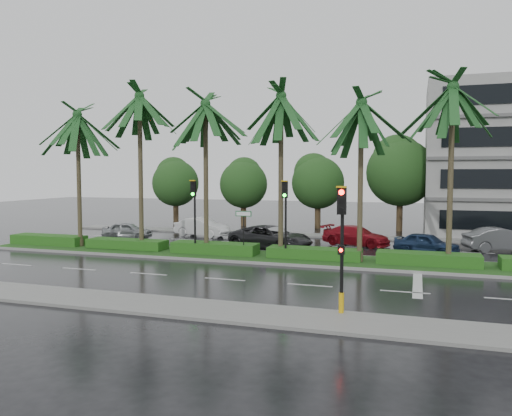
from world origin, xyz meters
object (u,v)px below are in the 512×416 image
(car_silver, at_px, (128,230))
(car_darkgrey, at_px, (271,238))
(signal_near, at_px, (342,244))
(car_blue, at_px, (427,244))
(car_red, at_px, (356,236))
(signal_median_left, at_px, (194,206))
(car_grey, at_px, (502,240))
(street_sign, at_px, (244,222))
(car_white, at_px, (202,227))

(car_silver, xyz_separation_m, car_darkgrey, (11.69, -1.72, 0.15))
(signal_near, relative_size, car_blue, 1.14)
(car_red, bearing_deg, signal_median_left, 148.49)
(signal_near, distance_m, car_red, 17.37)
(car_red, xyz_separation_m, car_grey, (9.00, 0.25, 0.07))
(signal_near, height_order, car_darkgrey, signal_near)
(car_red, relative_size, car_grey, 1.02)
(car_darkgrey, height_order, car_grey, car_darkgrey)
(car_blue, bearing_deg, signal_median_left, 132.62)
(signal_median_left, relative_size, street_sign, 1.68)
(car_silver, xyz_separation_m, car_blue, (21.19, -0.66, 0.02))
(car_white, bearing_deg, signal_median_left, -147.26)
(signal_median_left, bearing_deg, signal_near, -44.09)
(street_sign, xyz_separation_m, car_darkgrey, (0.50, 3.90, -1.35))
(car_silver, distance_m, car_white, 5.59)
(car_silver, relative_size, car_red, 0.80)
(signal_near, distance_m, car_silver, 23.96)
(car_silver, height_order, car_grey, car_grey)
(car_white, distance_m, car_darkgrey, 8.39)
(car_darkgrey, bearing_deg, car_white, 73.70)
(signal_median_left, relative_size, car_grey, 0.97)
(signal_near, relative_size, car_silver, 1.19)
(signal_median_left, height_order, car_red, signal_median_left)
(street_sign, xyz_separation_m, car_red, (5.50, 7.34, -1.45))
(street_sign, xyz_separation_m, car_silver, (-11.19, 5.62, -1.50))
(street_sign, distance_m, car_darkgrey, 4.16)
(street_sign, xyz_separation_m, car_white, (-6.45, 8.60, -1.40))
(signal_near, xyz_separation_m, car_blue, (3.00, 14.83, -1.85))
(street_sign, distance_m, car_blue, 11.26)
(signal_near, distance_m, car_darkgrey, 15.32)
(signal_median_left, xyz_separation_m, car_silver, (-8.19, 5.80, -2.37))
(street_sign, bearing_deg, signal_near, -54.66)
(car_grey, bearing_deg, car_silver, 76.52)
(signal_median_left, distance_m, car_grey, 19.28)
(car_darkgrey, relative_size, car_grey, 1.23)
(car_white, bearing_deg, street_sign, -131.84)
(street_sign, relative_size, car_silver, 0.71)
(car_grey, bearing_deg, car_red, 73.72)
(street_sign, bearing_deg, car_blue, 26.36)
(signal_median_left, height_order, car_darkgrey, signal_median_left)
(street_sign, bearing_deg, car_darkgrey, 82.69)
(car_white, distance_m, car_grey, 20.98)
(car_darkgrey, height_order, car_blue, car_darkgrey)
(signal_near, relative_size, car_red, 0.94)
(street_sign, bearing_deg, car_white, 126.90)
(street_sign, height_order, car_blue, street_sign)
(signal_near, distance_m, car_grey, 19.08)
(car_white, relative_size, car_darkgrey, 0.79)
(car_white, bearing_deg, car_red, -84.76)
(signal_median_left, bearing_deg, car_red, 41.50)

